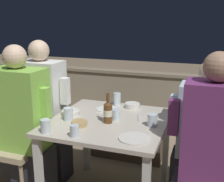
{
  "coord_description": "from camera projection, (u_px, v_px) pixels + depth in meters",
  "views": [
    {
      "loc": [
        0.73,
        -1.98,
        1.53
      ],
      "look_at": [
        0.0,
        0.07,
        0.96
      ],
      "focal_mm": 45.0,
      "sensor_mm": 36.0,
      "label": 1
    }
  ],
  "objects": [
    {
      "name": "dining_table",
      "position": [
        109.0,
        131.0,
        2.27
      ],
      "size": [
        0.91,
        0.92,
        0.74
      ],
      "color": "#BCB2A3",
      "rests_on": "ground_plane"
    },
    {
      "name": "person_white_polo",
      "position": [
        46.0,
        111.0,
        2.64
      ],
      "size": [
        0.49,
        0.26,
        1.34
      ],
      "color": "#282833",
      "rests_on": "ground_plane"
    },
    {
      "name": "beer_bottle",
      "position": [
        108.0,
        112.0,
        2.16
      ],
      "size": [
        0.07,
        0.07,
        0.23
      ],
      "color": "brown",
      "rests_on": "dining_table"
    },
    {
      "name": "glass_cup_4",
      "position": [
        152.0,
        120.0,
        2.09
      ],
      "size": [
        0.07,
        0.07,
        0.1
      ],
      "color": "silver",
      "rests_on": "dining_table"
    },
    {
      "name": "glass_cup_1",
      "position": [
        117.0,
        99.0,
        2.6
      ],
      "size": [
        0.07,
        0.07,
        0.12
      ],
      "color": "silver",
      "rests_on": "dining_table"
    },
    {
      "name": "planter_hedge",
      "position": [
        129.0,
        127.0,
        3.16
      ],
      "size": [
        0.78,
        0.47,
        0.6
      ],
      "color": "brown",
      "rests_on": "ground_plane"
    },
    {
      "name": "bowl_2",
      "position": [
        132.0,
        105.0,
        2.53
      ],
      "size": [
        0.13,
        0.13,
        0.04
      ],
      "color": "silver",
      "rests_on": "dining_table"
    },
    {
      "name": "parapet_wall",
      "position": [
        152.0,
        101.0,
        3.93
      ],
      "size": [
        9.0,
        0.18,
        0.81
      ],
      "color": "gray",
      "rests_on": "ground_plane"
    },
    {
      "name": "glass_cup_3",
      "position": [
        68.0,
        114.0,
        2.21
      ],
      "size": [
        0.07,
        0.07,
        0.1
      ],
      "color": "silver",
      "rests_on": "dining_table"
    },
    {
      "name": "glass_cup_2",
      "position": [
        116.0,
        115.0,
        2.23
      ],
      "size": [
        0.07,
        0.07,
        0.09
      ],
      "color": "silver",
      "rests_on": "dining_table"
    },
    {
      "name": "person_green_blouse",
      "position": [
        24.0,
        126.0,
        2.32
      ],
      "size": [
        0.51,
        0.26,
        1.34
      ],
      "color": "#282833",
      "rests_on": "ground_plane"
    },
    {
      "name": "glass_cup_5",
      "position": [
        74.0,
        131.0,
        1.91
      ],
      "size": [
        0.06,
        0.06,
        0.08
      ],
      "color": "silver",
      "rests_on": "dining_table"
    },
    {
      "name": "potted_plant",
      "position": [
        42.0,
        117.0,
        3.18
      ],
      "size": [
        0.41,
        0.41,
        0.72
      ],
      "color": "#B2A899",
      "rests_on": "ground_plane"
    },
    {
      "name": "person_purple_stripe",
      "position": [
        206.0,
        152.0,
        1.84
      ],
      "size": [
        0.47,
        0.26,
        1.34
      ],
      "color": "#282833",
      "rests_on": "ground_plane"
    },
    {
      "name": "plate_1",
      "position": [
        134.0,
        138.0,
        1.88
      ],
      "size": [
        0.21,
        0.21,
        0.01
      ],
      "color": "silver",
      "rests_on": "dining_table"
    },
    {
      "name": "person_blue_shirt",
      "position": [
        201.0,
        138.0,
        2.2
      ],
      "size": [
        0.5,
        0.26,
        1.24
      ],
      "color": "#282833",
      "rests_on": "ground_plane"
    },
    {
      "name": "bowl_1",
      "position": [
        71.0,
        112.0,
        2.36
      ],
      "size": [
        0.15,
        0.15,
        0.04
      ],
      "color": "silver",
      "rests_on": "dining_table"
    },
    {
      "name": "chair_left_far",
      "position": [
        29.0,
        120.0,
        2.73
      ],
      "size": [
        0.42,
        0.41,
        0.95
      ],
      "color": "tan",
      "rests_on": "ground_plane"
    },
    {
      "name": "glass_cup_0",
      "position": [
        45.0,
        126.0,
        1.98
      ],
      "size": [
        0.07,
        0.07,
        0.1
      ],
      "color": "silver",
      "rests_on": "dining_table"
    },
    {
      "name": "chair_left_near",
      "position": [
        5.0,
        133.0,
        2.4
      ],
      "size": [
        0.42,
        0.41,
        0.95
      ],
      "color": "tan",
      "rests_on": "ground_plane"
    },
    {
      "name": "plate_0",
      "position": [
        106.0,
        109.0,
        2.48
      ],
      "size": [
        0.18,
        0.18,
        0.01
      ],
      "color": "white",
      "rests_on": "dining_table"
    },
    {
      "name": "fork_0",
      "position": [
        139.0,
        118.0,
        2.27
      ],
      "size": [
        0.06,
        0.17,
        0.01
      ],
      "color": "silver",
      "rests_on": "dining_table"
    },
    {
      "name": "bowl_0",
      "position": [
        79.0,
        123.0,
        2.11
      ],
      "size": [
        0.12,
        0.12,
        0.04
      ],
      "color": "tan",
      "rests_on": "dining_table"
    }
  ]
}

